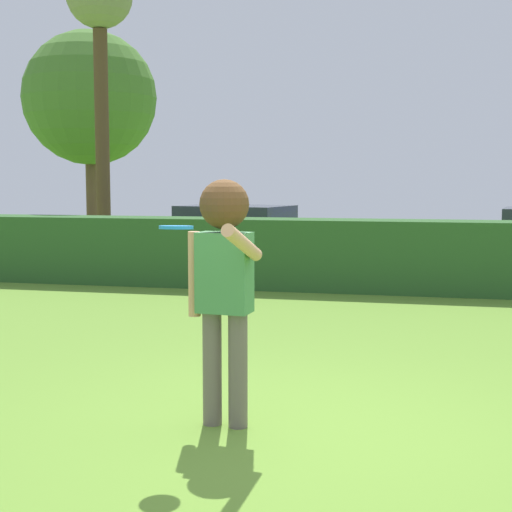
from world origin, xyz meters
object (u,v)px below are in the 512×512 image
Objects in this scene: person at (224,268)px; willow_tree at (90,99)px; bare_elm_tree at (100,15)px; frisbee at (176,227)px; parked_car_blue at (236,232)px.

willow_tree reaches higher than person.
bare_elm_tree is 6.43m from willow_tree.
frisbee is at bearing -62.99° from willow_tree.
frisbee is 0.03× the size of bare_elm_tree.
bare_elm_tree is (-5.81, 11.58, 4.06)m from frisbee.
willow_tree is at bearing 134.28° from parked_car_blue.
willow_tree is (-2.94, 5.59, -1.23)m from bare_elm_tree.
bare_elm_tree is (-3.45, 0.96, 4.85)m from parked_car_blue.
parked_car_blue is (-2.36, 10.61, -0.79)m from frisbee.
parked_car_blue is at bearing 104.17° from person.
person is at bearing -61.85° from willow_tree.
parked_car_blue is 0.66× the size of bare_elm_tree.
bare_elm_tree reaches higher than parked_car_blue.
parked_car_blue is at bearing -45.72° from willow_tree.
bare_elm_tree reaches higher than frisbee.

